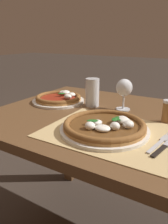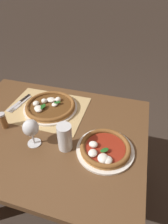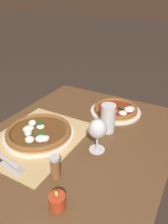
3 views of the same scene
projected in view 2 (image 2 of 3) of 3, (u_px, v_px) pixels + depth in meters
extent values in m
plane|color=#382D26|center=(57.00, 194.00, 1.53)|extent=(24.00, 24.00, 0.00)
cube|color=brown|center=(45.00, 130.00, 1.08)|extent=(1.13, 0.86, 0.04)
cube|color=brown|center=(131.00, 145.00, 1.47)|extent=(0.07, 0.07, 0.70)
cube|color=brown|center=(17.00, 121.00, 1.70)|extent=(0.07, 0.07, 0.70)
cube|color=tan|center=(47.00, 109.00, 1.20)|extent=(0.49, 0.38, 0.00)
cylinder|color=silver|center=(51.00, 108.00, 1.20)|extent=(0.34, 0.34, 0.01)
cylinder|color=#B77F42|center=(51.00, 106.00, 1.19)|extent=(0.31, 0.31, 0.01)
torus|color=brown|center=(50.00, 105.00, 1.18)|extent=(0.31, 0.31, 0.02)
cylinder|color=brown|center=(50.00, 106.00, 1.19)|extent=(0.26, 0.26, 0.00)
ellipsoid|color=white|center=(55.00, 104.00, 1.18)|extent=(0.04, 0.04, 0.02)
ellipsoid|color=white|center=(44.00, 101.00, 1.20)|extent=(0.04, 0.04, 0.03)
ellipsoid|color=white|center=(58.00, 99.00, 1.22)|extent=(0.04, 0.04, 0.03)
ellipsoid|color=white|center=(39.00, 110.00, 1.13)|extent=(0.04, 0.04, 0.02)
ellipsoid|color=white|center=(38.00, 108.00, 1.15)|extent=(0.05, 0.05, 0.03)
ellipsoid|color=white|center=(51.00, 100.00, 1.22)|extent=(0.06, 0.05, 0.02)
ellipsoid|color=white|center=(36.00, 104.00, 1.18)|extent=(0.04, 0.04, 0.03)
ellipsoid|color=#1E5B1E|center=(41.00, 107.00, 1.14)|extent=(0.05, 0.05, 0.00)
ellipsoid|color=#1E5B1E|center=(44.00, 106.00, 1.15)|extent=(0.03, 0.05, 0.00)
ellipsoid|color=#1E5B1E|center=(57.00, 102.00, 1.18)|extent=(0.05, 0.04, 0.00)
cylinder|color=silver|center=(105.00, 150.00, 0.93)|extent=(0.29, 0.29, 0.01)
cylinder|color=#B77F42|center=(105.00, 148.00, 0.93)|extent=(0.25, 0.25, 0.01)
torus|color=brown|center=(105.00, 147.00, 0.92)|extent=(0.25, 0.25, 0.02)
cylinder|color=maroon|center=(105.00, 147.00, 0.92)|extent=(0.20, 0.20, 0.00)
ellipsoid|color=white|center=(103.00, 158.00, 0.86)|extent=(0.05, 0.05, 0.03)
ellipsoid|color=white|center=(93.00, 153.00, 0.88)|extent=(0.04, 0.05, 0.03)
ellipsoid|color=white|center=(107.00, 160.00, 0.85)|extent=(0.05, 0.05, 0.02)
ellipsoid|color=white|center=(93.00, 144.00, 0.92)|extent=(0.05, 0.04, 0.03)
ellipsoid|color=#1E5B1E|center=(104.00, 150.00, 0.89)|extent=(0.05, 0.05, 0.00)
cylinder|color=silver|center=(34.00, 143.00, 0.97)|extent=(0.07, 0.07, 0.00)
cylinder|color=silver|center=(32.00, 138.00, 0.95)|extent=(0.01, 0.01, 0.06)
ellipsoid|color=silver|center=(30.00, 127.00, 0.90)|extent=(0.08, 0.08, 0.08)
ellipsoid|color=#C17019|center=(30.00, 129.00, 0.91)|extent=(0.07, 0.07, 0.05)
cylinder|color=silver|center=(65.00, 137.00, 0.91)|extent=(0.07, 0.07, 0.15)
cylinder|color=black|center=(65.00, 139.00, 0.92)|extent=(0.07, 0.07, 0.12)
cylinder|color=silver|center=(64.00, 130.00, 0.88)|extent=(0.07, 0.07, 0.02)
cube|color=#B7B7BC|center=(25.00, 100.00, 1.27)|extent=(0.03, 0.12, 0.00)
cube|color=#B7B7BC|center=(17.00, 107.00, 1.21)|extent=(0.03, 0.05, 0.00)
cylinder|color=#B7B7BC|center=(12.00, 110.00, 1.18)|extent=(0.01, 0.04, 0.00)
cylinder|color=#B7B7BC|center=(12.00, 110.00, 1.18)|extent=(0.01, 0.04, 0.00)
cylinder|color=#B7B7BC|center=(13.00, 111.00, 1.18)|extent=(0.01, 0.04, 0.00)
cylinder|color=#B7B7BC|center=(14.00, 111.00, 1.18)|extent=(0.01, 0.04, 0.00)
cube|color=black|center=(25.00, 98.00, 1.29)|extent=(0.03, 0.10, 0.01)
cube|color=#B7B7BC|center=(14.00, 106.00, 1.22)|extent=(0.04, 0.12, 0.00)
cylinder|color=brown|center=(4.00, 121.00, 1.04)|extent=(0.04, 0.04, 0.08)
cylinder|color=#BCBCC1|center=(1.00, 115.00, 1.01)|extent=(0.04, 0.04, 0.01)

